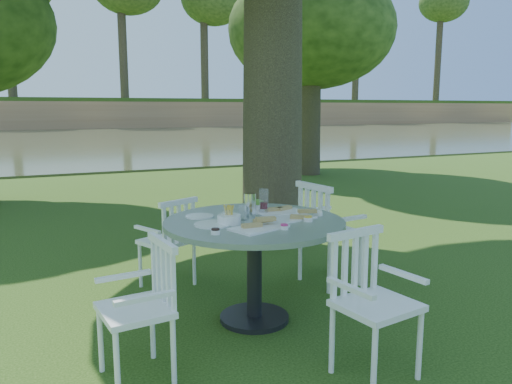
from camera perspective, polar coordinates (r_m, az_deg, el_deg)
ground at (r=5.17m, az=0.93°, el=-9.68°), size 140.00×140.00×0.00m
table at (r=3.97m, az=-0.19°, el=-5.44°), size 1.43×1.43×0.83m
chair_ne at (r=4.84m, az=7.63°, el=-3.84°), size 0.54×0.57×1.00m
chair_nw at (r=4.78m, az=-9.54°, el=-5.00°), size 0.57×0.55×0.87m
chair_sw at (r=3.29m, az=-12.25°, el=-11.73°), size 0.46×0.49×0.88m
chair_se at (r=3.34m, az=12.51°, el=-10.99°), size 0.53×0.50×0.92m
tableware at (r=3.97m, az=-0.40°, el=-2.55°), size 1.08×0.89×0.21m
river at (r=27.53m, az=-20.22°, el=5.46°), size 100.00×28.00×0.12m
far_bank at (r=45.92m, az=-22.28°, el=15.84°), size 100.00×18.00×15.20m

